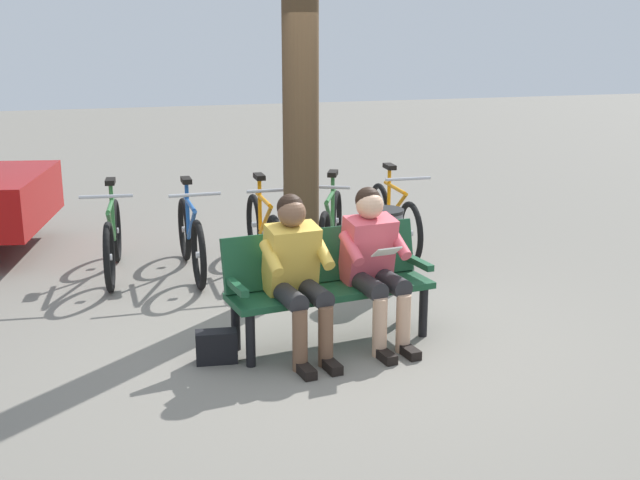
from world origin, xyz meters
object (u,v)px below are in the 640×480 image
(handbag, at_px, (217,347))
(tree_trunk, at_px, (300,72))
(person_reading, at_px, (374,259))
(bicycle_green, at_px, (264,233))
(bicycle_blue, at_px, (113,240))
(bicycle_black, at_px, (330,229))
(bench, at_px, (327,278))
(person_companion, at_px, (297,269))
(bicycle_purple, at_px, (394,219))
(bicycle_orange, at_px, (191,238))
(litter_bin, at_px, (382,250))

(handbag, bearing_deg, tree_trunk, -125.46)
(person_reading, height_order, bicycle_green, person_reading)
(tree_trunk, distance_m, bicycle_blue, 2.50)
(tree_trunk, xyz_separation_m, bicycle_blue, (1.67, -0.90, -1.63))
(handbag, bearing_deg, bicycle_black, -125.73)
(bicycle_black, bearing_deg, bench, 6.32)
(person_companion, height_order, bicycle_blue, person_companion)
(person_companion, bearing_deg, bicycle_green, -103.98)
(bicycle_purple, distance_m, bicycle_orange, 2.23)
(bench, distance_m, bicycle_green, 2.05)
(person_companion, relative_size, bicycle_green, 0.71)
(litter_bin, relative_size, bicycle_blue, 0.46)
(bicycle_green, distance_m, bicycle_orange, 0.74)
(litter_bin, relative_size, bicycle_green, 0.46)
(handbag, height_order, bicycle_blue, bicycle_blue)
(bicycle_black, bearing_deg, bicycle_green, -67.65)
(person_reading, xyz_separation_m, litter_bin, (-0.53, -1.15, -0.28))
(handbag, distance_m, tree_trunk, 2.64)
(person_reading, xyz_separation_m, bicycle_black, (-0.35, -2.14, -0.31))
(person_companion, relative_size, handbag, 4.00)
(bicycle_orange, height_order, bicycle_blue, same)
(person_companion, xyz_separation_m, bicycle_green, (-0.28, -2.25, -0.30))
(bicycle_black, bearing_deg, bicycle_orange, -66.87)
(person_companion, distance_m, handbag, 0.82)
(person_reading, xyz_separation_m, bicycle_green, (0.35, -2.17, -0.31))
(litter_bin, height_order, bicycle_blue, bicycle_blue)
(person_companion, bearing_deg, litter_bin, -140.26)
(bicycle_green, relative_size, bicycle_orange, 1.00)
(handbag, distance_m, bicycle_black, 2.73)
(handbag, distance_m, bicycle_purple, 3.40)
(handbag, height_order, bicycle_black, bicycle_black)
(litter_bin, bearing_deg, person_reading, 65.42)
(bench, distance_m, bicycle_black, 2.13)
(bench, relative_size, bicycle_blue, 0.98)
(person_reading, relative_size, bicycle_orange, 0.71)
(handbag, height_order, litter_bin, litter_bin)
(bench, height_order, bicycle_purple, bicycle_purple)
(bicycle_blue, bearing_deg, bicycle_purple, 96.85)
(bicycle_orange, bearing_deg, bicycle_black, 88.72)
(tree_trunk, xyz_separation_m, bicycle_purple, (-1.30, -0.90, -1.63))
(bench, relative_size, handbag, 5.49)
(litter_bin, xyz_separation_m, bicycle_orange, (1.62, -1.04, -0.03))
(person_companion, distance_m, bicycle_black, 2.45)
(person_reading, distance_m, handbag, 1.36)
(tree_trunk, bearing_deg, bicycle_orange, -38.53)
(bicycle_orange, bearing_deg, bicycle_blue, -101.66)
(bicycle_green, relative_size, bicycle_blue, 1.00)
(bicycle_black, distance_m, bicycle_green, 0.70)
(bicycle_green, bearing_deg, bicycle_black, 88.98)
(litter_bin, bearing_deg, bicycle_orange, -32.65)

